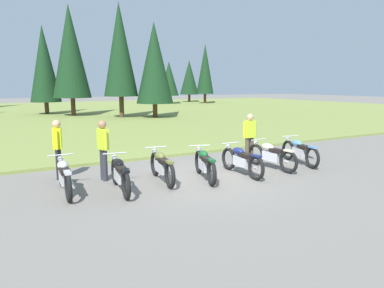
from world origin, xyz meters
TOP-DOWN VIEW (x-y plane):
  - ground_plane at (0.00, 0.00)m, footprint 140.00×140.00m
  - grass_moorland at (0.00, 25.12)m, footprint 80.00×44.00m
  - forest_treeline at (-2.54, 28.02)m, footprint 40.46×24.44m
  - motorcycle_silver at (-3.66, 0.37)m, footprint 0.62×2.10m
  - motorcycle_black at (-2.42, -0.09)m, footprint 0.62×2.10m
  - motorcycle_olive at (-1.14, 0.24)m, footprint 0.62×2.10m
  - motorcycle_british_green at (0.02, -0.11)m, footprint 0.81×2.04m
  - motorcycle_navy at (1.22, -0.19)m, footprint 0.62×2.10m
  - motorcycle_cream at (2.49, -0.04)m, footprint 0.62×2.10m
  - motorcycle_sky_blue at (3.79, 0.03)m, footprint 0.69×2.08m
  - rider_checking_bike at (-2.48, 1.15)m, footprint 0.25×0.55m
  - rider_with_back_turned at (-3.55, 1.90)m, footprint 0.30×0.54m
  - rider_near_row_end at (2.39, 0.94)m, footprint 0.55×0.23m

SIDE VIEW (x-z plane):
  - ground_plane at x=0.00m, z-range 0.00..0.00m
  - grass_moorland at x=0.00m, z-range 0.00..0.10m
  - motorcycle_silver at x=-3.66m, z-range 0.00..0.88m
  - motorcycle_black at x=-2.42m, z-range 0.00..0.88m
  - motorcycle_olive at x=-1.14m, z-range 0.00..0.88m
  - motorcycle_british_green at x=0.02m, z-range 0.00..0.88m
  - motorcycle_navy at x=1.22m, z-range 0.00..0.88m
  - motorcycle_cream at x=2.49m, z-range 0.00..0.88m
  - motorcycle_sky_blue at x=3.79m, z-range 0.00..0.88m
  - rider_checking_bike at x=-2.48m, z-range 0.11..1.78m
  - rider_with_back_turned at x=-3.55m, z-range 0.11..1.78m
  - rider_near_row_end at x=2.39m, z-range 0.11..1.78m
  - forest_treeline at x=-2.54m, z-range -0.14..8.80m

